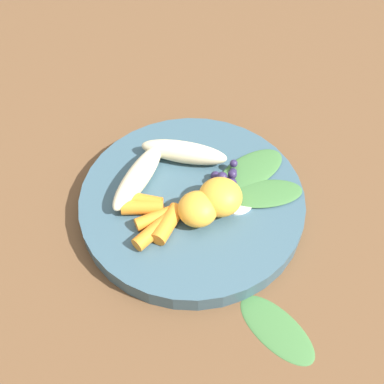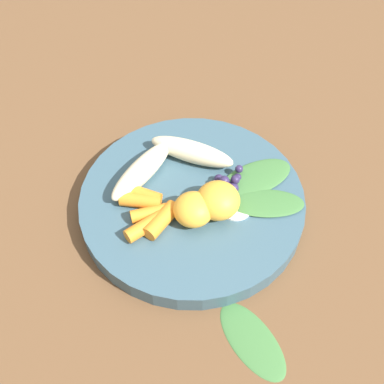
{
  "view_description": "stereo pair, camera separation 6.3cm",
  "coord_description": "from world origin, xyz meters",
  "px_view_note": "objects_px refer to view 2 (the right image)",
  "views": [
    {
      "loc": [
        0.17,
        0.35,
        0.54
      ],
      "look_at": [
        0.0,
        0.0,
        0.04
      ],
      "focal_mm": 47.43,
      "sensor_mm": 36.0,
      "label": 1
    },
    {
      "loc": [
        0.11,
        0.38,
        0.54
      ],
      "look_at": [
        0.0,
        0.0,
        0.04
      ],
      "focal_mm": 47.43,
      "sensor_mm": 36.0,
      "label": 2
    }
  ],
  "objects_px": {
    "banana_peeled_left": "(142,170)",
    "banana_peeled_right": "(192,152)",
    "bowl": "(192,203)",
    "orange_segment_near": "(218,200)",
    "kale_leaf_stray": "(252,340)"
  },
  "relations": [
    {
      "from": "banana_peeled_left",
      "to": "banana_peeled_right",
      "type": "distance_m",
      "value": 0.07
    },
    {
      "from": "bowl",
      "to": "banana_peeled_left",
      "type": "xyz_separation_m",
      "value": [
        0.05,
        -0.05,
        0.03
      ]
    },
    {
      "from": "banana_peeled_left",
      "to": "orange_segment_near",
      "type": "xyz_separation_m",
      "value": [
        -0.08,
        0.08,
        0.01
      ]
    },
    {
      "from": "banana_peeled_left",
      "to": "bowl",
      "type": "bearing_deg",
      "value": 98.71
    },
    {
      "from": "banana_peeled_left",
      "to": "banana_peeled_right",
      "type": "relative_size",
      "value": 1.0
    },
    {
      "from": "banana_peeled_right",
      "to": "orange_segment_near",
      "type": "xyz_separation_m",
      "value": [
        -0.01,
        0.09,
        0.01
      ]
    },
    {
      "from": "banana_peeled_left",
      "to": "banana_peeled_right",
      "type": "xyz_separation_m",
      "value": [
        -0.07,
        -0.01,
        0.0
      ]
    },
    {
      "from": "bowl",
      "to": "banana_peeled_left",
      "type": "distance_m",
      "value": 0.08
    },
    {
      "from": "banana_peeled_left",
      "to": "orange_segment_near",
      "type": "bearing_deg",
      "value": 96.1
    },
    {
      "from": "bowl",
      "to": "banana_peeled_right",
      "type": "height_order",
      "value": "banana_peeled_right"
    },
    {
      "from": "banana_peeled_left",
      "to": "kale_leaf_stray",
      "type": "relative_size",
      "value": 1.13
    },
    {
      "from": "orange_segment_near",
      "to": "kale_leaf_stray",
      "type": "xyz_separation_m",
      "value": [
        0.01,
        0.16,
        -0.04
      ]
    },
    {
      "from": "bowl",
      "to": "orange_segment_near",
      "type": "relative_size",
      "value": 5.31
    },
    {
      "from": "banana_peeled_right",
      "to": "orange_segment_near",
      "type": "distance_m",
      "value": 0.09
    },
    {
      "from": "banana_peeled_right",
      "to": "kale_leaf_stray",
      "type": "relative_size",
      "value": 1.13
    }
  ]
}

